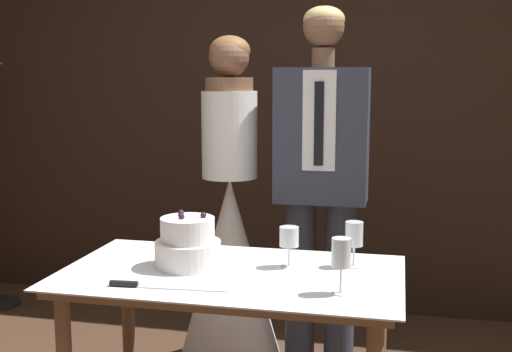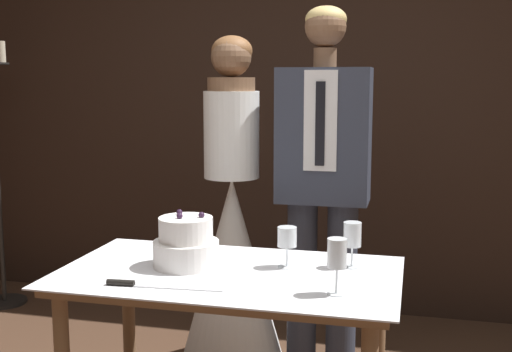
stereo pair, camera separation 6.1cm
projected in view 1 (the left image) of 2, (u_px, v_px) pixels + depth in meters
The scene contains 9 objects.
wall_back at pixel (308, 104), 4.05m from camera, with size 5.35×0.12×2.63m, color black.
cake_table at pixel (231, 296), 2.42m from camera, with size 1.28×0.73×0.75m.
tiered_cake at pixel (188, 244), 2.47m from camera, with size 0.25×0.25×0.21m.
cake_knife at pixel (145, 285), 2.22m from camera, with size 0.42×0.05×0.02m.
wine_glass_near at pixel (354, 236), 2.46m from camera, with size 0.07×0.07×0.18m.
wine_glass_middle at pixel (289, 238), 2.45m from camera, with size 0.07×0.07×0.16m.
wine_glass_far at pixel (341, 256), 2.14m from camera, with size 0.07×0.07×0.19m.
bride at pixel (230, 246), 3.30m from camera, with size 0.54×0.54×1.68m.
groom at pixel (321, 173), 3.14m from camera, with size 0.44×0.25×1.81m.
Camera 1 is at (0.58, -1.93, 1.46)m, focal length 45.00 mm.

